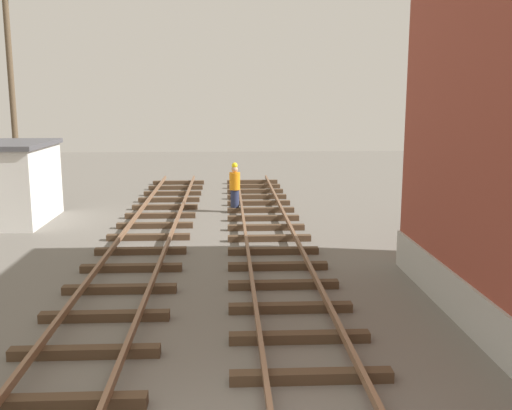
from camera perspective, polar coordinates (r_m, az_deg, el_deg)
The scene contains 3 objects.
control_hut at distance 21.90m, azimuth -23.14°, elevation 2.06°, with size 3.00×3.80×2.76m.
utility_pole_far at distance 26.44m, azimuth -22.62°, elevation 10.16°, with size 1.80×0.24×8.60m.
track_worker_foreground at distance 21.94m, azimuth -2.08°, elevation 1.70°, with size 0.40×0.40×1.87m.
Camera 1 is at (-0.29, -6.04, 4.29)m, focal length 41.21 mm.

